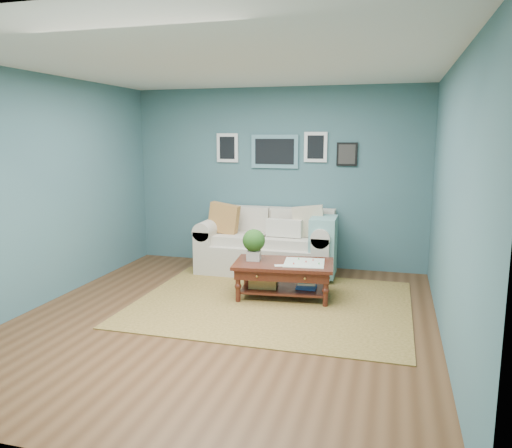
% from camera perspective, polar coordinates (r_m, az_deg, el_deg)
% --- Properties ---
extents(room_shell, '(5.00, 5.02, 2.70)m').
position_cam_1_polar(room_shell, '(5.29, -3.62, 3.24)').
color(room_shell, brown).
rests_on(room_shell, ground).
extents(area_rug, '(3.21, 2.57, 0.01)m').
position_cam_1_polar(area_rug, '(6.06, 1.86, -9.02)').
color(area_rug, brown).
rests_on(area_rug, ground).
extents(loveseat, '(2.00, 0.91, 1.03)m').
position_cam_1_polar(loveseat, '(7.30, 1.93, -2.33)').
color(loveseat, beige).
rests_on(loveseat, ground).
extents(coffee_table, '(1.28, 0.83, 0.84)m').
position_cam_1_polar(coffee_table, '(6.19, 2.60, -5.05)').
color(coffee_table, '#381110').
rests_on(coffee_table, ground).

